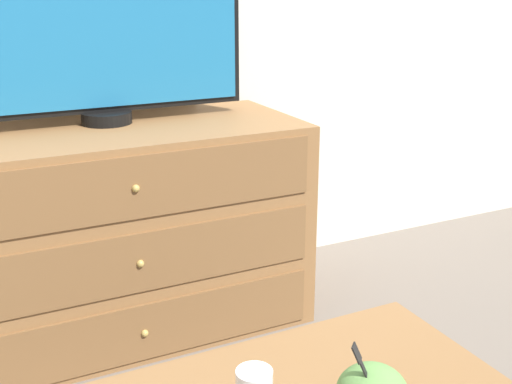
% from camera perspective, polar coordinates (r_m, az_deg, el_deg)
% --- Properties ---
extents(ground_plane, '(12.00, 12.00, 0.00)m').
position_cam_1_polar(ground_plane, '(2.75, -14.52, -8.71)').
color(ground_plane, '#70665B').
extents(dresser, '(1.31, 0.59, 0.75)m').
position_cam_1_polar(dresser, '(2.33, -12.27, -3.54)').
color(dresser, olive).
rests_on(dresser, ground_plane).
extents(tv, '(1.01, 0.17, 0.71)m').
position_cam_1_polar(tv, '(2.27, -13.80, 15.04)').
color(tv, black).
rests_on(tv, dresser).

